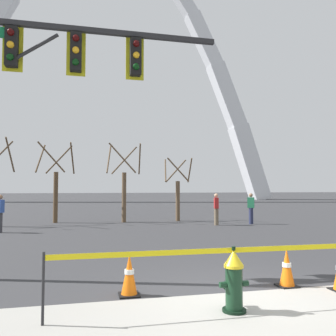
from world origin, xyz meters
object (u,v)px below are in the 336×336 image
(monument_arch, at_px, (106,76))
(traffic_cone_by_hydrant, at_px, (287,268))
(traffic_signal_gantry, at_px, (27,82))
(pedestrian_standing_center, at_px, (251,208))
(fire_hydrant, at_px, (234,281))
(pedestrian_walking_left, at_px, (216,209))
(pedestrian_walking_right, at_px, (0,213))
(traffic_cone_mid_sidewalk, at_px, (129,275))

(monument_arch, bearing_deg, traffic_cone_by_hydrant, -88.55)
(traffic_signal_gantry, distance_m, pedestrian_standing_center, 13.45)
(fire_hydrant, height_order, pedestrian_walking_left, pedestrian_walking_left)
(monument_arch, bearing_deg, pedestrian_walking_right, -99.60)
(monument_arch, relative_size, pedestrian_walking_right, 32.63)
(pedestrian_walking_right, bearing_deg, pedestrian_standing_center, 4.32)
(traffic_signal_gantry, xyz_separation_m, pedestrian_standing_center, (9.67, 8.69, -3.45))
(fire_hydrant, relative_size, traffic_cone_mid_sidewalk, 1.36)
(traffic_signal_gantry, bearing_deg, traffic_cone_by_hydrant, -23.36)
(fire_hydrant, height_order, traffic_signal_gantry, traffic_signal_gantry)
(traffic_cone_mid_sidewalk, bearing_deg, monument_arch, 87.72)
(fire_hydrant, bearing_deg, pedestrian_standing_center, 62.87)
(fire_hydrant, distance_m, monument_arch, 50.54)
(fire_hydrant, bearing_deg, traffic_signal_gantry, 137.38)
(traffic_cone_by_hydrant, relative_size, pedestrian_walking_right, 0.46)
(pedestrian_walking_left, xyz_separation_m, pedestrian_walking_right, (-9.92, -0.79, 0.00))
(pedestrian_walking_left, distance_m, pedestrian_standing_center, 1.95)
(traffic_cone_by_hydrant, xyz_separation_m, traffic_cone_mid_sidewalk, (-3.01, 0.12, 0.00))
(pedestrian_standing_center, bearing_deg, fire_hydrant, -117.13)
(traffic_cone_by_hydrant, relative_size, traffic_cone_mid_sidewalk, 1.00)
(traffic_cone_mid_sidewalk, distance_m, monument_arch, 49.51)
(traffic_cone_mid_sidewalk, distance_m, pedestrian_standing_center, 13.18)
(traffic_cone_mid_sidewalk, xyz_separation_m, monument_arch, (1.83, 46.08, 18.01))
(traffic_cone_by_hydrant, height_order, pedestrian_walking_right, pedestrian_walking_right)
(pedestrian_standing_center, bearing_deg, traffic_cone_mid_sidewalk, -125.14)
(traffic_cone_by_hydrant, bearing_deg, fire_hydrant, -145.53)
(fire_hydrant, height_order, pedestrian_standing_center, pedestrian_standing_center)
(monument_arch, bearing_deg, traffic_cone_mid_sidewalk, -92.28)
(pedestrian_walking_left, relative_size, pedestrian_standing_center, 1.00)
(traffic_cone_by_hydrant, height_order, monument_arch, monument_arch)
(pedestrian_walking_left, height_order, pedestrian_standing_center, same)
(traffic_cone_by_hydrant, height_order, pedestrian_walking_left, pedestrian_walking_left)
(monument_arch, relative_size, pedestrian_walking_left, 32.63)
(fire_hydrant, relative_size, traffic_cone_by_hydrant, 1.36)
(pedestrian_walking_left, relative_size, pedestrian_walking_right, 1.00)
(fire_hydrant, relative_size, pedestrian_walking_right, 0.62)
(fire_hydrant, xyz_separation_m, traffic_cone_mid_sidewalk, (-1.46, 1.18, -0.11))
(traffic_cone_mid_sidewalk, xyz_separation_m, pedestrian_walking_left, (5.64, 10.67, 0.46))
(fire_hydrant, distance_m, traffic_signal_gantry, 6.13)
(fire_hydrant, bearing_deg, pedestrian_walking_left, 70.57)
(fire_hydrant, relative_size, pedestrian_standing_center, 0.62)
(fire_hydrant, bearing_deg, traffic_cone_by_hydrant, 34.47)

